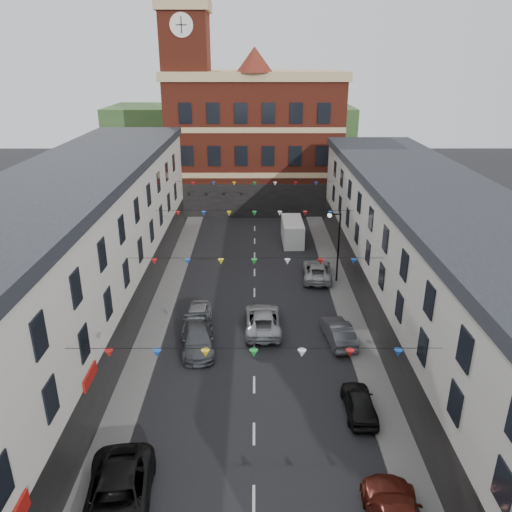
{
  "coord_description": "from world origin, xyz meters",
  "views": [
    {
      "loc": [
        0.07,
        -23.71,
        17.36
      ],
      "look_at": [
        0.12,
        8.72,
        4.45
      ],
      "focal_mm": 35.0,
      "sensor_mm": 36.0,
      "label": 1
    }
  ],
  "objects_px": {
    "car_left_d": "(198,339)",
    "moving_car": "(263,320)",
    "street_lamp": "(336,238)",
    "car_right_f": "(317,271)",
    "car_right_d": "(360,403)",
    "car_left_c": "(117,499)",
    "car_left_e": "(197,318)",
    "pedestrian": "(208,330)",
    "car_right_e": "(338,332)",
    "white_van": "(292,231)"
  },
  "relations": [
    {
      "from": "car_left_d",
      "to": "moving_car",
      "type": "height_order",
      "value": "moving_car"
    },
    {
      "from": "car_left_d",
      "to": "street_lamp",
      "type": "bearing_deg",
      "value": 37.79
    },
    {
      "from": "street_lamp",
      "to": "car_right_f",
      "type": "distance_m",
      "value": 3.56
    },
    {
      "from": "car_right_d",
      "to": "car_left_c",
      "type": "bearing_deg",
      "value": 29.86
    },
    {
      "from": "car_left_e",
      "to": "car_right_f",
      "type": "height_order",
      "value": "car_left_e"
    },
    {
      "from": "car_left_e",
      "to": "pedestrian",
      "type": "height_order",
      "value": "pedestrian"
    },
    {
      "from": "car_right_e",
      "to": "pedestrian",
      "type": "distance_m",
      "value": 8.5
    },
    {
      "from": "car_left_e",
      "to": "car_right_f",
      "type": "relative_size",
      "value": 0.87
    },
    {
      "from": "car_right_e",
      "to": "car_right_f",
      "type": "bearing_deg",
      "value": -96.07
    },
    {
      "from": "car_left_e",
      "to": "car_right_d",
      "type": "relative_size",
      "value": 1.14
    },
    {
      "from": "car_left_d",
      "to": "white_van",
      "type": "bearing_deg",
      "value": 62.32
    },
    {
      "from": "street_lamp",
      "to": "white_van",
      "type": "bearing_deg",
      "value": 105.82
    },
    {
      "from": "car_left_d",
      "to": "moving_car",
      "type": "distance_m",
      "value": 4.84
    },
    {
      "from": "car_left_d",
      "to": "car_left_e",
      "type": "xyz_separation_m",
      "value": [
        -0.33,
        2.67,
        0.04
      ]
    },
    {
      "from": "car_left_d",
      "to": "car_left_e",
      "type": "distance_m",
      "value": 2.7
    },
    {
      "from": "car_left_e",
      "to": "car_right_f",
      "type": "bearing_deg",
      "value": 43.75
    },
    {
      "from": "car_right_d",
      "to": "pedestrian",
      "type": "bearing_deg",
      "value": -39.14
    },
    {
      "from": "car_left_c",
      "to": "car_left_d",
      "type": "bearing_deg",
      "value": 74.67
    },
    {
      "from": "street_lamp",
      "to": "car_left_d",
      "type": "xyz_separation_m",
      "value": [
        -10.15,
        -10.17,
        -3.21
      ]
    },
    {
      "from": "car_left_e",
      "to": "car_right_d",
      "type": "xyz_separation_m",
      "value": [
        9.43,
        -8.95,
        -0.09
      ]
    },
    {
      "from": "white_van",
      "to": "car_left_c",
      "type": "bearing_deg",
      "value": -106.56
    },
    {
      "from": "car_right_d",
      "to": "moving_car",
      "type": "bearing_deg",
      "value": -60.25
    },
    {
      "from": "moving_car",
      "to": "pedestrian",
      "type": "height_order",
      "value": "pedestrian"
    },
    {
      "from": "car_left_e",
      "to": "white_van",
      "type": "xyz_separation_m",
      "value": [
        7.73,
        17.2,
        0.41
      ]
    },
    {
      "from": "car_left_d",
      "to": "car_right_e",
      "type": "height_order",
      "value": "car_left_d"
    },
    {
      "from": "car_right_d",
      "to": "car_right_f",
      "type": "distance_m",
      "value": 17.26
    },
    {
      "from": "car_right_e",
      "to": "pedestrian",
      "type": "xyz_separation_m",
      "value": [
        -8.5,
        -0.12,
        0.26
      ]
    },
    {
      "from": "car_left_d",
      "to": "pedestrian",
      "type": "relative_size",
      "value": 2.53
    },
    {
      "from": "car_right_d",
      "to": "pedestrian",
      "type": "height_order",
      "value": "pedestrian"
    },
    {
      "from": "moving_car",
      "to": "car_right_d",
      "type": "bearing_deg",
      "value": 118.46
    },
    {
      "from": "moving_car",
      "to": "white_van",
      "type": "relative_size",
      "value": 1.01
    },
    {
      "from": "car_right_f",
      "to": "car_left_e",
      "type": "bearing_deg",
      "value": 46.46
    },
    {
      "from": "car_right_d",
      "to": "white_van",
      "type": "bearing_deg",
      "value": -85.97
    },
    {
      "from": "car_left_d",
      "to": "car_right_f",
      "type": "relative_size",
      "value": 0.97
    },
    {
      "from": "car_left_e",
      "to": "street_lamp",
      "type": "bearing_deg",
      "value": 37.25
    },
    {
      "from": "car_right_d",
      "to": "car_right_f",
      "type": "height_order",
      "value": "car_right_f"
    },
    {
      "from": "car_left_e",
      "to": "car_right_f",
      "type": "xyz_separation_m",
      "value": [
        9.21,
        8.31,
        -0.05
      ]
    },
    {
      "from": "car_left_d",
      "to": "pedestrian",
      "type": "distance_m",
      "value": 0.97
    },
    {
      "from": "moving_car",
      "to": "street_lamp",
      "type": "bearing_deg",
      "value": -128.67
    },
    {
      "from": "car_left_d",
      "to": "moving_car",
      "type": "xyz_separation_m",
      "value": [
        4.18,
        2.44,
        0.02
      ]
    },
    {
      "from": "car_left_c",
      "to": "car_right_d",
      "type": "distance_m",
      "value": 12.65
    },
    {
      "from": "car_right_e",
      "to": "moving_car",
      "type": "distance_m",
      "value": 5.17
    },
    {
      "from": "car_left_c",
      "to": "car_right_e",
      "type": "height_order",
      "value": "car_left_c"
    },
    {
      "from": "car_left_c",
      "to": "car_right_f",
      "type": "distance_m",
      "value": 25.84
    },
    {
      "from": "car_left_c",
      "to": "car_left_e",
      "type": "distance_m",
      "value": 15.26
    },
    {
      "from": "car_right_e",
      "to": "car_left_d",
      "type": "bearing_deg",
      "value": -2.1
    },
    {
      "from": "car_right_d",
      "to": "car_right_f",
      "type": "bearing_deg",
      "value": -88.94
    },
    {
      "from": "car_left_c",
      "to": "car_left_e",
      "type": "xyz_separation_m",
      "value": [
        1.57,
        15.18,
        -0.07
      ]
    },
    {
      "from": "car_left_d",
      "to": "car_right_e",
      "type": "bearing_deg",
      "value": -2.01
    },
    {
      "from": "car_left_d",
      "to": "car_right_f",
      "type": "distance_m",
      "value": 14.12
    }
  ]
}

